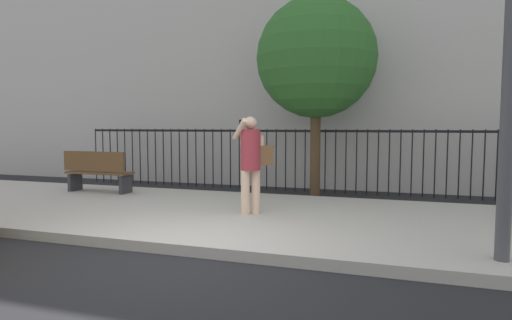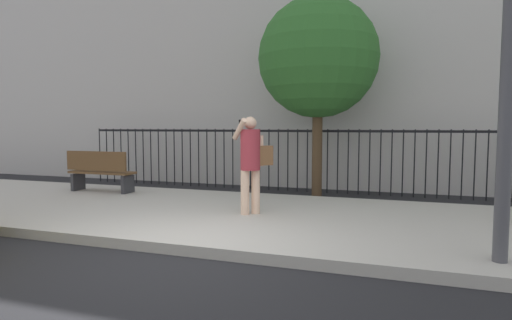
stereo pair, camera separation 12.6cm
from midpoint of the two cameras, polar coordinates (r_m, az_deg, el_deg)
name	(u,v)px [view 1 (the left image)]	position (r m, az deg, el deg)	size (l,w,h in m)	color
ground_plane	(182,256)	(5.75, -10.46, -12.47)	(60.00, 60.00, 0.00)	black
sidewalk	(241,217)	(7.67, -2.50, -7.51)	(28.00, 4.40, 0.15)	#B2ADA3
iron_fence	(290,152)	(11.06, 4.27, 1.12)	(12.03, 0.04, 1.60)	black
pedestrian_on_phone	(252,158)	(7.40, -1.03, 0.31)	(0.69, 0.68, 1.69)	beige
street_bench	(97,171)	(10.53, -20.63, -1.35)	(1.60, 0.45, 0.95)	brown
street_tree_near	(316,58)	(10.30, 7.64, 13.21)	(2.78, 2.78, 4.64)	#4C3823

